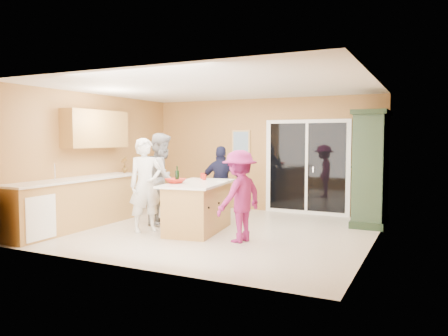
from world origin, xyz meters
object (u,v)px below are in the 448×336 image
at_px(woman_grey, 162,178).
at_px(woman_magenta, 240,196).
at_px(kitchen_island, 198,208).
at_px(green_hutch, 371,170).
at_px(woman_white, 146,185).
at_px(woman_navy, 222,183).

bearing_deg(woman_grey, woman_magenta, -131.51).
xyz_separation_m(kitchen_island, green_hutch, (2.74, 1.98, 0.66)).
bearing_deg(woman_white, green_hutch, -22.68).
bearing_deg(woman_white, woman_grey, 45.09).
bearing_deg(woman_navy, woman_magenta, 105.23).
bearing_deg(woman_navy, kitchen_island, 73.99).
relative_size(kitchen_island, woman_magenta, 1.21).
height_order(woman_white, woman_magenta, woman_white).
bearing_deg(green_hutch, woman_magenta, -126.27).
bearing_deg(green_hutch, woman_grey, -156.60).
relative_size(green_hutch, woman_grey, 1.24).
height_order(green_hutch, woman_magenta, green_hutch).
bearing_deg(green_hutch, woman_navy, -163.19).
xyz_separation_m(green_hutch, woman_magenta, (-1.74, -2.37, -0.33)).
xyz_separation_m(kitchen_island, woman_grey, (-1.01, 0.36, 0.48)).
bearing_deg(woman_grey, woman_white, 170.69).
bearing_deg(kitchen_island, woman_magenta, -29.49).
xyz_separation_m(kitchen_island, woman_white, (-0.85, -0.42, 0.43)).
relative_size(woman_white, woman_grey, 0.95).
bearing_deg(kitchen_island, woman_grey, 152.38).
bearing_deg(woman_magenta, kitchen_island, -95.16).
height_order(kitchen_island, green_hutch, green_hutch).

